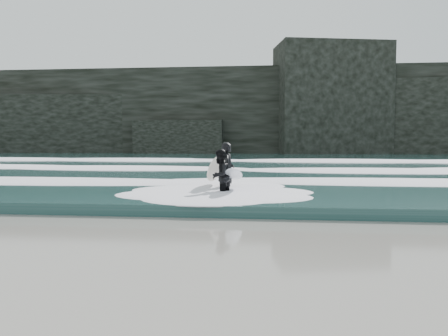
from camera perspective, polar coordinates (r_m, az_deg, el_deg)
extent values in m
plane|color=#8A704E|center=(7.79, -10.91, -10.35)|extent=(120.00, 120.00, 0.00)
cube|color=#1F4341|center=(36.33, 2.50, 1.03)|extent=(90.00, 52.00, 0.30)
cube|color=black|center=(53.36, 3.64, 7.11)|extent=(70.00, 9.00, 10.00)
ellipsoid|color=white|center=(16.44, -1.78, -1.43)|extent=(60.00, 3.20, 0.20)
ellipsoid|color=white|center=(23.37, 0.55, 0.17)|extent=(60.00, 4.00, 0.24)
ellipsoid|color=white|center=(32.33, 2.06, 1.22)|extent=(60.00, 4.80, 0.30)
imported|color=black|center=(14.12, 0.50, -0.27)|extent=(0.49, 0.69, 1.79)
ellipsoid|color=silver|center=(14.22, -1.09, -0.10)|extent=(1.02, 1.78, 1.07)
imported|color=black|center=(12.96, -0.54, -1.06)|extent=(0.83, 0.93, 1.60)
ellipsoid|color=silver|center=(12.92, 1.31, -0.82)|extent=(0.51, 1.82, 0.56)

